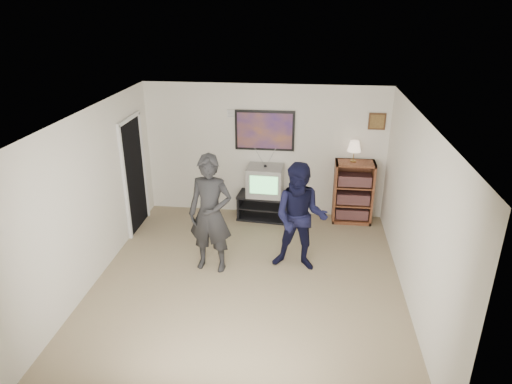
% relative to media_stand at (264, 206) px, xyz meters
% --- Properties ---
extents(room_shell, '(4.51, 5.00, 2.51)m').
position_rel_media_stand_xyz_m(room_shell, '(-0.02, -1.88, 1.01)').
color(room_shell, '#786A4C').
rests_on(room_shell, ground).
extents(media_stand, '(1.02, 0.62, 0.49)m').
position_rel_media_stand_xyz_m(media_stand, '(0.00, 0.00, 0.00)').
color(media_stand, black).
rests_on(media_stand, room_shell).
extents(crt_television, '(0.67, 0.58, 0.55)m').
position_rel_media_stand_xyz_m(crt_television, '(0.02, 0.00, 0.52)').
color(crt_television, gray).
rests_on(crt_television, media_stand).
extents(bookshelf, '(0.71, 0.41, 1.17)m').
position_rel_media_stand_xyz_m(bookshelf, '(1.65, 0.05, 0.34)').
color(bookshelf, '#5E2D1C').
rests_on(bookshelf, room_shell).
extents(table_lamp, '(0.24, 0.24, 0.39)m').
position_rel_media_stand_xyz_m(table_lamp, '(1.60, 0.08, 1.12)').
color(table_lamp, '#FCDBBF').
rests_on(table_lamp, bookshelf).
extents(person_tall, '(0.72, 0.52, 1.84)m').
position_rel_media_stand_xyz_m(person_tall, '(-0.62, -1.86, 0.68)').
color(person_tall, black).
rests_on(person_tall, room_shell).
extents(person_short, '(0.90, 0.74, 1.71)m').
position_rel_media_stand_xyz_m(person_short, '(0.71, -1.70, 0.61)').
color(person_short, black).
rests_on(person_short, room_shell).
extents(controller_left, '(0.08, 0.13, 0.04)m').
position_rel_media_stand_xyz_m(controller_left, '(-0.58, -1.68, 0.94)').
color(controller_left, white).
rests_on(controller_left, person_tall).
extents(controller_right, '(0.06, 0.12, 0.03)m').
position_rel_media_stand_xyz_m(controller_right, '(0.71, -1.42, 0.82)').
color(controller_right, white).
rests_on(controller_right, person_short).
extents(poster, '(1.10, 0.03, 0.75)m').
position_rel_media_stand_xyz_m(poster, '(-0.02, 0.25, 1.41)').
color(poster, black).
rests_on(poster, room_shell).
extents(air_vent, '(0.28, 0.02, 0.14)m').
position_rel_media_stand_xyz_m(air_vent, '(-0.57, 0.25, 1.71)').
color(air_vent, white).
rests_on(air_vent, room_shell).
extents(small_picture, '(0.30, 0.03, 0.30)m').
position_rel_media_stand_xyz_m(small_picture, '(1.98, 0.25, 1.64)').
color(small_picture, '#3D1F13').
rests_on(small_picture, room_shell).
extents(doorway, '(0.03, 0.85, 2.00)m').
position_rel_media_stand_xyz_m(doorway, '(-2.26, -0.63, 0.76)').
color(doorway, black).
rests_on(doorway, room_shell).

